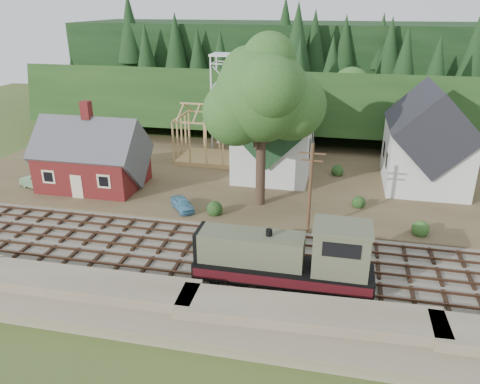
% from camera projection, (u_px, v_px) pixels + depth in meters
% --- Properties ---
extents(ground, '(140.00, 140.00, 0.00)m').
position_uv_depth(ground, '(213.00, 254.00, 36.86)').
color(ground, '#384C1E').
rests_on(ground, ground).
extents(embankment, '(64.00, 5.00, 1.60)m').
position_uv_depth(embankment, '(176.00, 321.00, 29.18)').
color(embankment, '#7F7259').
rests_on(embankment, ground).
extents(railroad_bed, '(64.00, 11.00, 0.16)m').
position_uv_depth(railroad_bed, '(213.00, 253.00, 36.83)').
color(railroad_bed, '#726B5B').
rests_on(railroad_bed, ground).
extents(village_flat, '(64.00, 26.00, 0.30)m').
position_uv_depth(village_flat, '(255.00, 176.00, 53.08)').
color(village_flat, brown).
rests_on(village_flat, ground).
extents(hillside, '(70.00, 28.96, 12.74)m').
position_uv_depth(hillside, '(283.00, 126.00, 74.84)').
color(hillside, '#1E3F19').
rests_on(hillside, ground).
extents(ridge, '(80.00, 20.00, 12.00)m').
position_uv_depth(ridge, '(294.00, 106.00, 89.31)').
color(ridge, black).
rests_on(ridge, ground).
extents(depot, '(10.80, 7.41, 9.00)m').
position_uv_depth(depot, '(92.00, 159.00, 48.77)').
color(depot, maroon).
rests_on(depot, village_flat).
extents(church, '(8.40, 15.17, 13.00)m').
position_uv_depth(church, '(276.00, 130.00, 52.30)').
color(church, silver).
rests_on(church, village_flat).
extents(farmhouse, '(8.40, 10.80, 10.60)m').
position_uv_depth(farmhouse, '(427.00, 143.00, 48.63)').
color(farmhouse, silver).
rests_on(farmhouse, village_flat).
extents(timber_frame, '(8.20, 6.20, 6.99)m').
position_uv_depth(timber_frame, '(213.00, 137.00, 56.71)').
color(timber_frame, tan).
rests_on(timber_frame, village_flat).
extents(lattice_tower, '(3.20, 3.20, 12.12)m').
position_uv_depth(lattice_tower, '(224.00, 73.00, 59.58)').
color(lattice_tower, silver).
rests_on(lattice_tower, village_flat).
extents(big_tree, '(10.90, 8.40, 14.70)m').
position_uv_depth(big_tree, '(264.00, 101.00, 41.69)').
color(big_tree, '#38281E').
rests_on(big_tree, village_flat).
extents(telegraph_pole_near, '(2.20, 0.28, 8.00)m').
position_uv_depth(telegraph_pole_near, '(310.00, 188.00, 38.57)').
color(telegraph_pole_near, '#4C331E').
rests_on(telegraph_pole_near, ground).
extents(locomotive, '(12.13, 3.03, 4.85)m').
position_uv_depth(locomotive, '(290.00, 258.00, 32.08)').
color(locomotive, black).
rests_on(locomotive, railroad_bed).
extents(car_blue, '(3.29, 3.61, 1.19)m').
position_uv_depth(car_blue, '(182.00, 204.00, 43.82)').
color(car_blue, '#599CBF').
rests_on(car_blue, village_flat).
extents(car_green, '(3.98, 2.40, 1.24)m').
position_uv_depth(car_green, '(36.00, 182.00, 48.94)').
color(car_green, '#6B9869').
rests_on(car_green, village_flat).
extents(patio_set, '(2.30, 2.30, 2.57)m').
position_uv_depth(patio_set, '(90.00, 174.00, 46.79)').
color(patio_set, silver).
rests_on(patio_set, village_flat).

